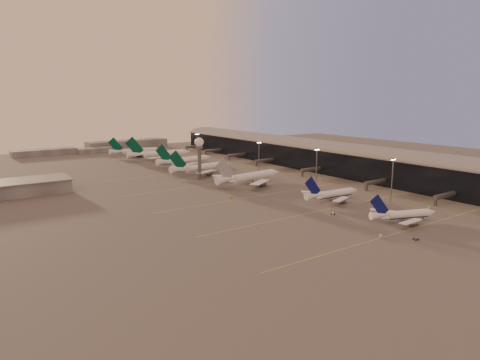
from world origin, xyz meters
TOP-DOWN VIEW (x-y plane):
  - ground at (0.00, 0.00)m, footprint 700.00×700.00m
  - taxiway_markings at (30.00, 56.00)m, footprint 180.00×185.25m
  - terminal at (107.88, 110.09)m, footprint 57.00×362.00m
  - radar_tower at (5.00, 120.00)m, footprint 6.40×6.40m
  - mast_a at (58.00, 0.00)m, footprint 3.60×0.56m
  - mast_b at (55.00, 55.00)m, footprint 3.60×0.56m
  - mast_c at (50.00, 110.00)m, footprint 3.60×0.56m
  - mast_d at (48.00, 200.00)m, footprint 3.60×0.56m
  - distant_horizon at (2.62, 325.14)m, footprint 165.00×37.50m
  - narrowbody_near at (31.77, -26.05)m, footprint 34.54×27.07m
  - narrowbody_mid at (35.36, 22.28)m, footprint 39.61×31.55m
  - widebody_white at (24.67, 86.50)m, footprint 57.45×45.78m
  - greentail_a at (17.40, 139.38)m, footprint 54.19×43.66m
  - greentail_b at (24.82, 178.97)m, footprint 55.32×44.49m
  - greentail_c at (22.43, 225.12)m, footprint 61.97×49.81m
  - greentail_d at (14.39, 263.81)m, footprint 52.95×42.61m
  - gsv_truck_a at (3.89, -34.43)m, footprint 6.39×5.01m
  - gsv_tug_near at (12.87, -45.01)m, footprint 3.07×4.19m
  - gsv_catering_a at (64.92, -18.97)m, footprint 4.52×2.51m
  - gsv_tug_mid at (13.36, 1.11)m, footprint 4.17×4.58m
  - gsv_truck_b at (38.60, 39.38)m, footprint 5.90×3.98m
  - gsv_truck_c at (-8.30, 60.42)m, footprint 6.13×5.63m
  - gsv_catering_b at (73.82, 69.69)m, footprint 5.97×4.30m
  - gsv_tug_far at (16.92, 103.21)m, footprint 2.81×3.44m
  - gsv_truck_d at (-8.79, 118.86)m, footprint 2.79×6.19m
  - gsv_tug_hangar at (45.08, 159.38)m, footprint 3.14×1.93m

SIDE VIEW (x-z plane):
  - ground at x=0.00m, z-range 0.00..0.00m
  - taxiway_markings at x=30.00m, z-range 0.00..0.02m
  - gsv_tug_far at x=16.92m, z-range 0.01..0.86m
  - gsv_tug_hangar at x=45.08m, z-range 0.01..0.90m
  - gsv_tug_near at x=12.87m, z-range 0.02..1.09m
  - gsv_tug_mid at x=13.36m, z-range 0.02..1.14m
  - gsv_truck_b at x=38.60m, z-range 0.02..2.27m
  - gsv_truck_d at x=-8.79m, z-range 0.02..2.44m
  - gsv_truck_a at x=3.89m, z-range 0.02..2.50m
  - gsv_truck_c at x=-8.30m, z-range 0.03..2.51m
  - gsv_catering_a at x=64.92m, z-range 0.00..3.53m
  - gsv_catering_b at x=73.82m, z-range 0.00..4.48m
  - narrowbody_near at x=31.77m, z-range -4.19..9.88m
  - narrowbody_mid at x=35.36m, z-range -4.60..10.87m
  - greentail_d at x=14.39m, z-range -6.22..13.01m
  - greentail_a at x=17.40m, z-range -6.36..13.31m
  - widebody_white at x=24.67m, z-range -6.61..13.64m
  - greentail_b at x=24.82m, z-range -6.50..13.61m
  - distant_horizon at x=2.62m, z-range -0.61..8.39m
  - greentail_c at x=22.43m, z-range -7.29..15.25m
  - terminal at x=107.88m, z-range -1.00..22.04m
  - mast_a at x=58.00m, z-range 1.24..26.24m
  - mast_b at x=55.00m, z-range 1.24..26.24m
  - mast_c at x=50.00m, z-range 1.24..26.24m
  - mast_d at x=48.00m, z-range 1.24..26.24m
  - radar_tower at x=5.00m, z-range 5.40..36.50m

